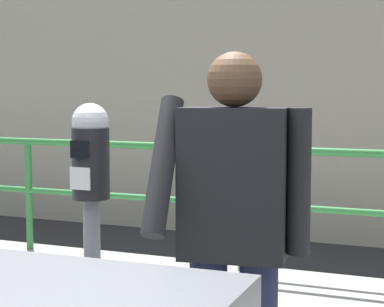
{
  "coord_description": "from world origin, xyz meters",
  "views": [
    {
      "loc": [
        1.63,
        -1.9,
        1.58
      ],
      "look_at": [
        0.64,
        0.56,
        1.33
      ],
      "focal_mm": 64.2,
      "sensor_mm": 36.0,
      "label": 1
    }
  ],
  "objects": [
    {
      "name": "pedestrian_at_meter",
      "position": [
        0.8,
        0.58,
        1.03
      ],
      "size": [
        0.59,
        0.48,
        1.58
      ],
      "rotation": [
        0.0,
        0.0,
        -3.0
      ],
      "color": "#1E233F",
      "rests_on": "sidewalk_curb"
    },
    {
      "name": "parking_meter",
      "position": [
        0.2,
        0.53,
        1.11
      ],
      "size": [
        0.15,
        0.16,
        1.38
      ],
      "rotation": [
        0.0,
        0.0,
        3.1
      ],
      "color": "slate",
      "rests_on": "sidewalk_curb"
    },
    {
      "name": "background_railing",
      "position": [
        -0.0,
        3.18,
        0.85
      ],
      "size": [
        24.06,
        0.06,
        1.0
      ],
      "color": "#2D7A38",
      "rests_on": "sidewalk_curb"
    },
    {
      "name": "backdrop_wall",
      "position": [
        0.0,
        5.23,
        1.46
      ],
      "size": [
        32.0,
        0.5,
        2.93
      ],
      "primitive_type": "cube",
      "color": "#ADA38E",
      "rests_on": "ground"
    }
  ]
}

